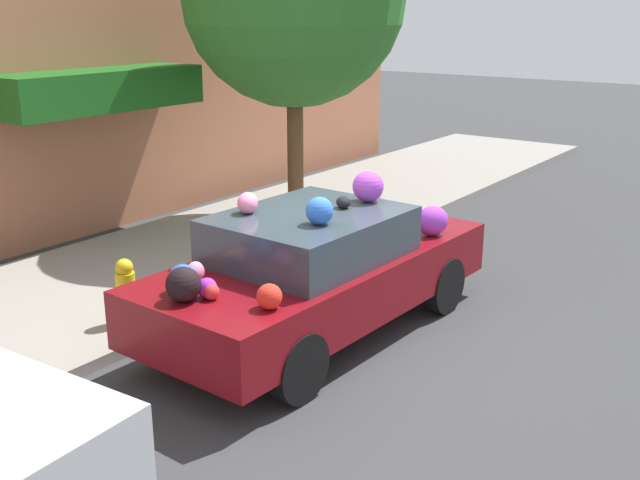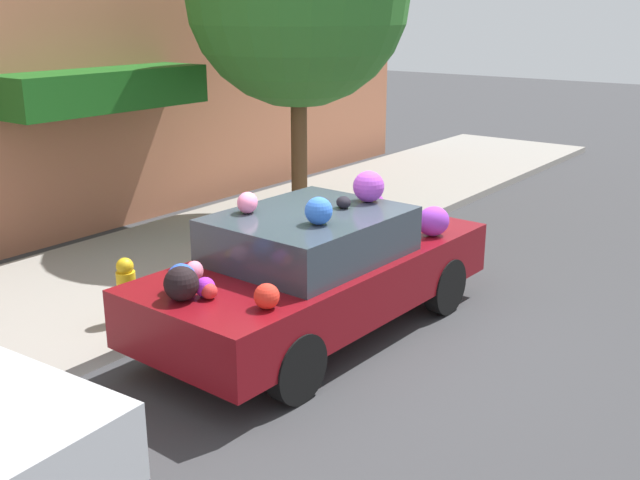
{
  "view_description": "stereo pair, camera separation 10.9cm",
  "coord_description": "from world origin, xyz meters",
  "views": [
    {
      "loc": [
        -5.86,
        -4.33,
        3.26
      ],
      "look_at": [
        0.0,
        -0.06,
        1.01
      ],
      "focal_mm": 42.0,
      "sensor_mm": 36.0,
      "label": 1
    },
    {
      "loc": [
        -5.8,
        -4.42,
        3.26
      ],
      "look_at": [
        0.0,
        -0.06,
        1.01
      ],
      "focal_mm": 42.0,
      "sensor_mm": 36.0,
      "label": 2
    }
  ],
  "objects": [
    {
      "name": "ground_plane",
      "position": [
        0.0,
        0.0,
        0.0
      ],
      "size": [
        60.0,
        60.0,
        0.0
      ],
      "primitive_type": "plane",
      "color": "#38383A"
    },
    {
      "name": "building_facade",
      "position": [
        0.04,
        4.92,
        3.13
      ],
      "size": [
        18.0,
        1.2,
        6.34
      ],
      "color": "#B26B4C",
      "rests_on": "ground"
    },
    {
      "name": "sidewalk_curb",
      "position": [
        0.0,
        2.7,
        0.06
      ],
      "size": [
        24.0,
        3.2,
        0.12
      ],
      "color": "gray",
      "rests_on": "ground"
    },
    {
      "name": "fire_hydrant",
      "position": [
        -1.22,
        1.53,
        0.47
      ],
      "size": [
        0.2,
        0.2,
        0.7
      ],
      "color": "gold",
      "rests_on": "sidewalk_curb"
    },
    {
      "name": "art_car",
      "position": [
        -0.02,
        -0.06,
        0.72
      ],
      "size": [
        4.14,
        1.81,
        1.65
      ],
      "rotation": [
        0.0,
        0.0,
        -0.03
      ],
      "color": "maroon",
      "rests_on": "ground"
    }
  ]
}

